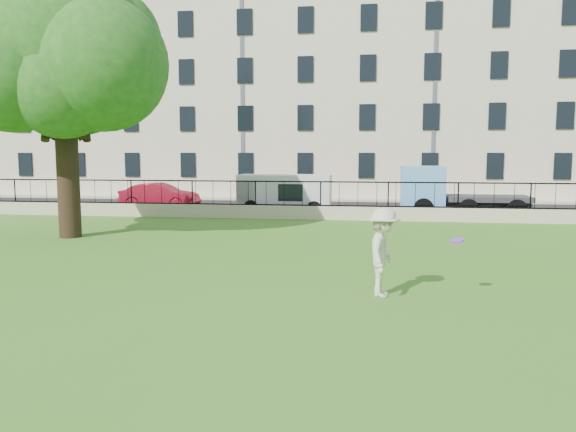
% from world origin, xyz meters
% --- Properties ---
extents(ground, '(120.00, 120.00, 0.00)m').
position_xyz_m(ground, '(0.00, 0.00, 0.00)').
color(ground, '#386E1A').
rests_on(ground, ground).
extents(retaining_wall, '(50.00, 0.40, 0.60)m').
position_xyz_m(retaining_wall, '(0.00, 12.00, 0.30)').
color(retaining_wall, tan).
rests_on(retaining_wall, ground).
extents(iron_railing, '(50.00, 0.05, 1.13)m').
position_xyz_m(iron_railing, '(0.00, 12.00, 1.15)').
color(iron_railing, black).
rests_on(iron_railing, retaining_wall).
extents(street, '(60.00, 9.00, 0.01)m').
position_xyz_m(street, '(0.00, 16.70, 0.01)').
color(street, black).
rests_on(street, ground).
extents(sidewalk, '(60.00, 1.40, 0.12)m').
position_xyz_m(sidewalk, '(0.00, 21.90, 0.06)').
color(sidewalk, tan).
rests_on(sidewalk, ground).
extents(building_row, '(56.40, 10.40, 13.80)m').
position_xyz_m(building_row, '(0.00, 27.57, 6.92)').
color(building_row, beige).
rests_on(building_row, ground).
extents(tree, '(7.95, 6.15, 9.78)m').
position_xyz_m(tree, '(-8.50, 5.41, 6.46)').
color(tree, black).
rests_on(tree, ground).
extents(man, '(0.88, 1.30, 1.86)m').
position_xyz_m(man, '(2.50, -1.42, 0.93)').
color(man, beige).
rests_on(man, ground).
extents(frisbee, '(0.33, 0.34, 0.12)m').
position_xyz_m(frisbee, '(4.00, -1.37, 1.21)').
color(frisbee, purple).
extents(red_sedan, '(4.26, 1.68, 1.38)m').
position_xyz_m(red_sedan, '(-8.91, 15.40, 0.69)').
color(red_sedan, '#AA142D').
rests_on(red_sedan, street).
extents(white_van, '(4.56, 1.80, 1.91)m').
position_xyz_m(white_van, '(-2.00, 14.40, 0.96)').
color(white_van, silver).
rests_on(white_van, street).
extents(blue_truck, '(5.65, 2.04, 2.36)m').
position_xyz_m(blue_truck, '(6.50, 14.40, 1.18)').
color(blue_truck, '#63A6E9').
rests_on(blue_truck, street).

